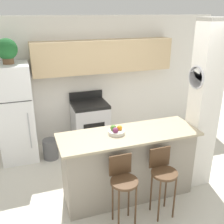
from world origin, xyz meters
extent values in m
plane|color=beige|center=(0.00, 0.00, 0.00)|extent=(14.00, 14.00, 0.00)
cube|color=white|center=(0.00, 2.12, 1.27)|extent=(5.60, 0.06, 2.55)
cube|color=tan|center=(0.25, 1.93, 1.79)|extent=(2.80, 0.32, 0.63)
cube|color=silver|center=(-0.12, 1.95, 1.61)|extent=(0.65, 0.28, 0.12)
cube|color=white|center=(1.17, -0.03, 1.27)|extent=(0.36, 0.32, 2.55)
cylinder|color=silver|center=(0.98, -0.03, 1.75)|extent=(0.02, 0.32, 0.32)
cylinder|color=white|center=(0.98, -0.03, 1.75)|extent=(0.01, 0.29, 0.29)
cube|color=gray|center=(0.00, 0.00, 0.50)|extent=(1.87, 0.57, 0.99)
cube|color=tan|center=(0.00, 0.00, 1.01)|extent=(1.99, 0.69, 0.04)
cube|color=white|center=(-1.51, 1.70, 0.61)|extent=(0.63, 0.71, 1.22)
cube|color=white|center=(-1.51, 1.70, 1.50)|extent=(0.63, 0.71, 0.57)
cube|color=#333333|center=(-1.51, 1.34, 1.22)|extent=(0.60, 0.01, 0.01)
cylinder|color=#B2B2B7|center=(-1.31, 1.34, 0.67)|extent=(0.02, 0.02, 0.67)
cube|color=silver|center=(-0.12, 1.75, 0.43)|extent=(0.70, 0.63, 0.85)
cube|color=black|center=(-0.12, 1.75, 0.88)|extent=(0.70, 0.63, 0.06)
cube|color=black|center=(-0.12, 2.05, 0.99)|extent=(0.70, 0.04, 0.16)
cube|color=black|center=(-0.12, 1.43, 0.47)|extent=(0.42, 0.01, 0.27)
cylinder|color=#4C331E|center=(-0.28, -0.54, 0.66)|extent=(0.35, 0.35, 0.03)
cube|color=#4C331E|center=(-0.28, -0.39, 0.82)|extent=(0.30, 0.02, 0.28)
cylinder|color=#4C331E|center=(-0.39, -0.66, 0.32)|extent=(0.02, 0.02, 0.64)
cylinder|color=#4C331E|center=(-0.17, -0.66, 0.32)|extent=(0.02, 0.02, 0.64)
cylinder|color=#4C331E|center=(-0.39, -0.43, 0.32)|extent=(0.02, 0.02, 0.64)
cylinder|color=#4C331E|center=(-0.17, -0.43, 0.32)|extent=(0.02, 0.02, 0.64)
cylinder|color=#4C331E|center=(0.28, -0.54, 0.66)|extent=(0.35, 0.35, 0.03)
cube|color=#4C331E|center=(0.28, -0.39, 0.82)|extent=(0.30, 0.02, 0.28)
cylinder|color=#4C331E|center=(0.17, -0.66, 0.32)|extent=(0.02, 0.02, 0.64)
cylinder|color=#4C331E|center=(0.39, -0.66, 0.32)|extent=(0.02, 0.02, 0.64)
cylinder|color=#4C331E|center=(0.17, -0.43, 0.32)|extent=(0.02, 0.02, 0.64)
cylinder|color=#4C331E|center=(0.39, -0.43, 0.32)|extent=(0.02, 0.02, 0.64)
cylinder|color=brown|center=(-1.51, 1.70, 1.84)|extent=(0.18, 0.18, 0.11)
sphere|color=#1E5B28|center=(-1.51, 1.70, 2.03)|extent=(0.35, 0.35, 0.35)
cylinder|color=silver|center=(-0.17, 0.04, 1.05)|extent=(0.23, 0.23, 0.05)
sphere|color=orange|center=(-0.12, 0.05, 1.10)|extent=(0.08, 0.08, 0.08)
sphere|color=#4C7F2D|center=(-0.21, 0.08, 1.11)|extent=(0.09, 0.09, 0.09)
sphere|color=#7A2D56|center=(-0.20, 0.00, 1.10)|extent=(0.08, 0.08, 0.08)
cylinder|color=#59595B|center=(-0.98, 1.45, 0.19)|extent=(0.28, 0.28, 0.38)
camera|label=1|loc=(-1.30, -3.04, 2.62)|focal=42.00mm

